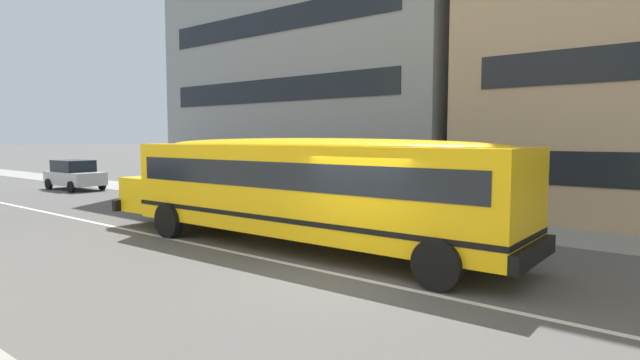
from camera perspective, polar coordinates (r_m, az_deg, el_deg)
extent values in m
plane|color=#54514F|center=(10.90, 3.39, -10.73)|extent=(400.00, 400.00, 0.00)
cube|color=gray|center=(17.42, 18.10, -5.06)|extent=(120.00, 3.00, 0.01)
cube|color=silver|center=(10.90, 3.39, -10.72)|extent=(110.00, 0.16, 0.01)
cube|color=yellow|center=(13.19, -1.36, -0.90)|extent=(11.11, 2.78, 2.21)
cube|color=yellow|center=(17.91, -17.25, -1.38)|extent=(1.66, 2.15, 1.10)
cube|color=black|center=(18.61, -18.64, -2.34)|extent=(0.26, 2.52, 0.36)
cube|color=black|center=(10.76, 22.69, -7.56)|extent=(0.26, 2.52, 0.36)
cube|color=black|center=(13.16, -1.36, 0.82)|extent=(10.45, 2.81, 0.64)
cube|color=black|center=(13.27, -1.35, -3.70)|extent=(11.13, 2.82, 0.12)
ellipsoid|color=yellow|center=(13.13, -1.37, 3.90)|extent=(10.66, 2.57, 0.36)
cylinder|color=red|center=(16.64, -7.69, -0.14)|extent=(0.45, 0.45, 0.03)
cylinder|color=black|center=(15.54, -16.49, -4.34)|extent=(1.01, 0.31, 1.00)
cylinder|color=black|center=(17.11, -9.64, -3.38)|extent=(1.01, 0.31, 1.00)
cylinder|color=black|center=(10.11, 12.93, -9.15)|extent=(1.01, 0.31, 1.00)
cylinder|color=black|center=(12.38, 17.87, -6.68)|extent=(1.01, 0.31, 1.00)
cube|color=maroon|center=(22.82, -14.25, -1.04)|extent=(3.97, 1.86, 0.70)
cube|color=black|center=(22.88, -14.52, 0.65)|extent=(2.26, 1.65, 0.64)
cylinder|color=black|center=(22.43, -10.45, -1.97)|extent=(0.61, 0.20, 0.60)
cylinder|color=black|center=(21.32, -13.81, -2.38)|extent=(0.61, 0.20, 0.60)
cylinder|color=black|center=(24.39, -14.59, -1.51)|extent=(0.61, 0.20, 0.60)
cylinder|color=black|center=(23.38, -17.85, -1.85)|extent=(0.61, 0.20, 0.60)
cube|color=#B7BABF|center=(31.44, -25.62, 0.20)|extent=(3.92, 1.76, 0.70)
cube|color=black|center=(31.53, -25.78, 1.43)|extent=(2.22, 1.59, 0.64)
cylinder|color=black|center=(30.70, -23.10, -0.47)|extent=(0.60, 0.19, 0.60)
cylinder|color=black|center=(29.93, -25.96, -0.69)|extent=(0.60, 0.19, 0.60)
cylinder|color=black|center=(33.00, -25.26, -0.20)|extent=(0.60, 0.19, 0.60)
cylinder|color=black|center=(32.29, -27.96, -0.40)|extent=(0.60, 0.19, 0.60)
cube|color=gray|center=(29.84, 3.17, 14.61)|extent=(16.84, 12.43, 16.00)
cube|color=black|center=(24.67, -5.47, 2.47)|extent=(14.15, 0.04, 1.10)
cube|color=black|center=(24.74, -5.53, 9.89)|extent=(14.15, 0.04, 1.10)
cube|color=black|center=(25.23, -5.59, 17.15)|extent=(14.15, 0.04, 1.10)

